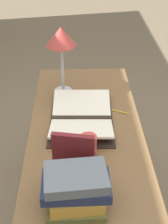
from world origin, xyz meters
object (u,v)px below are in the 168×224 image
(reading_lamp, at_px, (61,41))
(book_standing_upright, at_px, (73,155))
(open_book, at_px, (81,117))
(coffee_mug, at_px, (89,145))
(book_stack_tall, at_px, (76,189))
(pencil, at_px, (116,111))

(reading_lamp, bearing_deg, book_standing_upright, -174.79)
(open_book, distance_m, coffee_mug, 0.27)
(book_standing_upright, bearing_deg, coffee_mug, -18.40)
(book_stack_tall, bearing_deg, pencil, -19.89)
(pencil, bearing_deg, book_standing_upright, 152.99)
(open_book, xyz_separation_m, book_standing_upright, (-0.41, 0.04, 0.09))
(book_standing_upright, relative_size, coffee_mug, 2.05)
(book_stack_tall, distance_m, pencil, 0.70)
(book_standing_upright, relative_size, reading_lamp, 0.52)
(open_book, xyz_separation_m, reading_lamp, (0.30, 0.11, 0.33))
(book_standing_upright, height_order, pencil, book_standing_upright)
(book_standing_upright, bearing_deg, pencil, -16.93)
(book_standing_upright, xyz_separation_m, pencil, (0.48, -0.25, -0.11))
(open_book, distance_m, book_stack_tall, 0.58)
(open_book, bearing_deg, reading_lamp, 21.94)
(coffee_mug, bearing_deg, pencil, -26.43)
(book_stack_tall, xyz_separation_m, book_standing_upright, (0.17, 0.01, 0.02))
(book_stack_tall, xyz_separation_m, reading_lamp, (0.87, 0.07, 0.26))
(pencil, bearing_deg, coffee_mug, 153.57)
(book_standing_upright, bearing_deg, book_stack_tall, -166.62)
(reading_lamp, distance_m, pencil, 0.51)
(coffee_mug, bearing_deg, open_book, 5.93)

